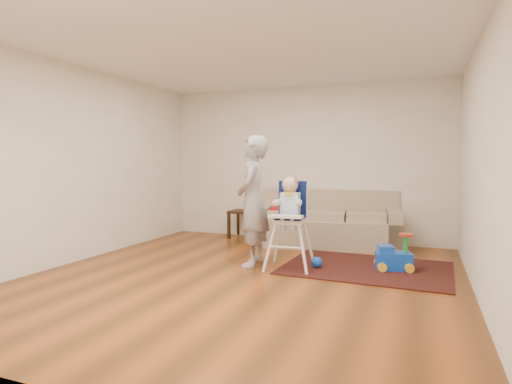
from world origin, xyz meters
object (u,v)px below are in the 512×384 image
(ride_on_toy, at_px, (394,251))
(toy_ball, at_px, (317,262))
(adult, at_px, (253,201))
(sofa, at_px, (326,218))
(side_table, at_px, (245,224))
(high_chair, at_px, (290,224))

(ride_on_toy, bearing_deg, toy_ball, -178.52)
(toy_ball, xyz_separation_m, adult, (-0.84, -0.12, 0.78))
(sofa, distance_m, side_table, 1.59)
(sofa, height_order, side_table, sofa)
(side_table, distance_m, ride_on_toy, 3.12)
(ride_on_toy, bearing_deg, high_chair, -177.53)
(toy_ball, height_order, adult, adult)
(toy_ball, xyz_separation_m, high_chair, (-0.33, -0.12, 0.49))
(side_table, relative_size, high_chair, 0.41)
(ride_on_toy, relative_size, high_chair, 0.39)
(side_table, height_order, adult, adult)
(sofa, distance_m, adult, 1.84)
(high_chair, bearing_deg, ride_on_toy, 12.15)
(side_table, distance_m, toy_ball, 2.55)
(sofa, relative_size, high_chair, 2.04)
(adult, bearing_deg, toy_ball, 89.74)
(ride_on_toy, xyz_separation_m, toy_ball, (-0.93, -0.26, -0.16))
(ride_on_toy, bearing_deg, adult, 177.93)
(sofa, xyz_separation_m, side_table, (-1.56, 0.25, -0.21))
(ride_on_toy, height_order, toy_ball, ride_on_toy)
(side_table, bearing_deg, adult, -64.15)
(side_table, bearing_deg, toy_ball, -45.53)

